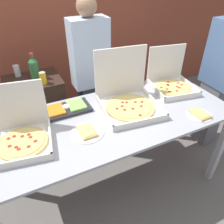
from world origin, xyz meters
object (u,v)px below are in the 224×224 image
Objects in this scene: pizza_box_near_right at (128,98)px; soda_bottle at (34,67)px; person_guest_plaid at (219,79)px; veggie_tray at (66,109)px; pizza_box_near_left at (171,82)px; soda_can_colored at (43,78)px; paper_plate_front_right at (200,114)px; soda_can_silver at (17,71)px; person_guest_cap at (91,78)px; paper_plate_front_left at (87,132)px; pizza_box_far_right at (22,133)px.

soda_bottle is (-0.66, 0.85, 0.09)m from pizza_box_near_right.
person_guest_plaid reaches higher than pizza_box_near_right.
pizza_box_near_right reaches higher than veggie_tray.
pizza_box_near_left reaches higher than soda_bottle.
veggie_tray is at bearing -80.57° from soda_can_colored.
pizza_box_near_left is 1.45m from soda_bottle.
paper_plate_front_right is (0.50, -0.40, -0.07)m from pizza_box_near_right.
person_guest_cap reaches higher than soda_can_silver.
veggie_tray reaches higher than paper_plate_front_right.
pizza_box_near_left is at bearing -31.71° from soda_can_silver.
person_guest_plaid is (1.89, -0.80, -0.19)m from soda_bottle.
soda_can_silver and soda_can_colored have the same top height.
paper_plate_front_left is 1.07m from soda_bottle.
soda_can_colored is at bearing 135.72° from paper_plate_front_right.
pizza_box_near_left reaches higher than paper_plate_front_left.
paper_plate_front_left is at bearing -150.05° from pizza_box_near_right.
paper_plate_front_left is 0.15× the size of person_guest_cap.
paper_plate_front_right is at bearing -29.28° from veggie_tray.
veggie_tray is at bearing -78.90° from soda_bottle.
soda_can_silver is at bearing -22.57° from person_guest_cap.
paper_plate_front_right is 0.12× the size of person_guest_plaid.
soda_can_silver is 0.80m from person_guest_cap.
soda_can_colored is (0.05, -0.17, -0.06)m from soda_bottle.
soda_can_silver is (-0.36, 1.17, 0.11)m from paper_plate_front_left.
pizza_box_far_right is 0.27× the size of person_guest_cap.
pizza_box_far_right reaches higher than soda_can_colored.
pizza_box_far_right reaches higher than soda_bottle.
veggie_tray is at bearing 40.62° from pizza_box_far_right.
pizza_box_near_right reaches higher than soda_bottle.
pizza_box_far_right reaches higher than pizza_box_near_left.
paper_plate_front_left is 2.09× the size of soda_can_silver.
pizza_box_near_right is at bearing 13.98° from pizza_box_far_right.
pizza_box_far_right is 1.12m from person_guest_cap.
person_guest_cap is at bearing 66.78° from paper_plate_front_left.
veggie_tray is at bearing -173.38° from pizza_box_near_left.
soda_bottle reaches higher than paper_plate_front_right.
pizza_box_near_left is 1.86× the size of paper_plate_front_left.
pizza_box_near_right is 2.20× the size of paper_plate_front_left.
person_guest_plaid is at bearing -24.19° from soda_can_silver.
paper_plate_front_right is at bearing 118.81° from person_guest_cap.
pizza_box_near_left is 3.90× the size of soda_can_colored.
paper_plate_front_left is at bearing 98.20° from person_guest_plaid.
person_guest_cap is at bearing -0.59° from soda_can_colored.
person_guest_plaid reaches higher than soda_can_silver.
soda_bottle is at bearing -17.26° from person_guest_cap.
soda_can_silver is at bearing 137.62° from pizza_box_near_right.
pizza_box_near_right reaches higher than pizza_box_far_right.
soda_can_colored is 0.07× the size of person_guest_cap.
person_guest_plaid is (1.84, -0.63, -0.13)m from soda_can_colored.
person_guest_cap is at bearing 49.20° from veggie_tray.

